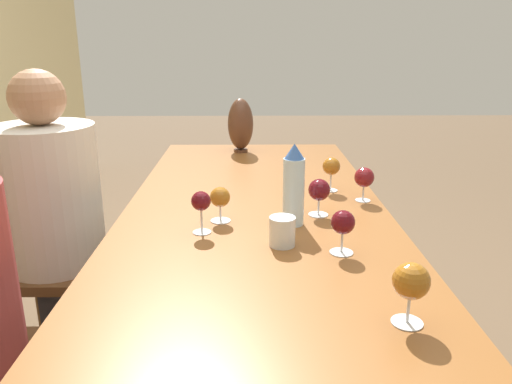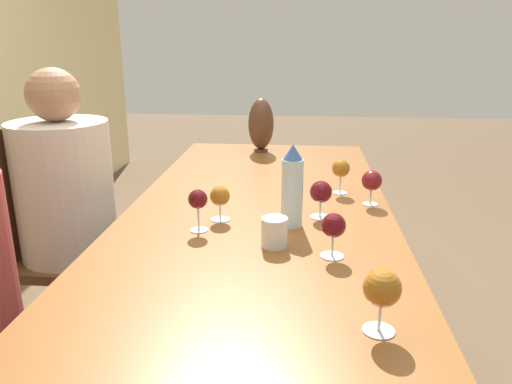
{
  "view_description": "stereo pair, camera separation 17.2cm",
  "coord_description": "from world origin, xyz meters",
  "px_view_note": "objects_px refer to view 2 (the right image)",
  "views": [
    {
      "loc": [
        -1.77,
        0.02,
        1.34
      ],
      "look_at": [
        -0.13,
        0.0,
        0.83
      ],
      "focal_mm": 35.0,
      "sensor_mm": 36.0,
      "label": 1
    },
    {
      "loc": [
        -1.76,
        -0.15,
        1.34
      ],
      "look_at": [
        -0.13,
        0.0,
        0.83
      ],
      "focal_mm": 35.0,
      "sensor_mm": 36.0,
      "label": 2
    }
  ],
  "objects_px": {
    "person_far": "(71,211)",
    "water_bottle": "(292,187)",
    "wine_glass_5": "(333,227)",
    "vase": "(261,124)",
    "wine_glass_1": "(341,169)",
    "wine_glass_2": "(198,201)",
    "chair_far": "(53,238)",
    "wine_glass_0": "(372,181)",
    "water_tumbler": "(274,232)",
    "wine_glass_3": "(220,197)",
    "wine_glass_4": "(321,193)",
    "wine_glass_6": "(382,289)"
  },
  "relations": [
    {
      "from": "water_bottle",
      "to": "vase",
      "type": "bearing_deg",
      "value": 9.92
    },
    {
      "from": "wine_glass_5",
      "to": "vase",
      "type": "bearing_deg",
      "value": 13.28
    },
    {
      "from": "vase",
      "to": "person_far",
      "type": "bearing_deg",
      "value": 139.27
    },
    {
      "from": "vase",
      "to": "wine_glass_2",
      "type": "xyz_separation_m",
      "value": [
        -1.19,
        0.11,
        -0.05
      ]
    },
    {
      "from": "water_bottle",
      "to": "water_tumbler",
      "type": "distance_m",
      "value": 0.21
    },
    {
      "from": "wine_glass_6",
      "to": "person_far",
      "type": "relative_size",
      "value": 0.12
    },
    {
      "from": "wine_glass_0",
      "to": "chair_far",
      "type": "distance_m",
      "value": 1.34
    },
    {
      "from": "wine_glass_1",
      "to": "water_tumbler",
      "type": "bearing_deg",
      "value": 157.21
    },
    {
      "from": "wine_glass_1",
      "to": "wine_glass_6",
      "type": "distance_m",
      "value": 1.0
    },
    {
      "from": "water_tumbler",
      "to": "wine_glass_2",
      "type": "distance_m",
      "value": 0.28
    },
    {
      "from": "wine_glass_3",
      "to": "wine_glass_4",
      "type": "height_order",
      "value": "wine_glass_4"
    },
    {
      "from": "person_far",
      "to": "chair_far",
      "type": "bearing_deg",
      "value": 90.0
    },
    {
      "from": "wine_glass_1",
      "to": "wine_glass_3",
      "type": "relative_size",
      "value": 1.15
    },
    {
      "from": "water_bottle",
      "to": "wine_glass_1",
      "type": "xyz_separation_m",
      "value": [
        0.38,
        -0.19,
        -0.03
      ]
    },
    {
      "from": "vase",
      "to": "wine_glass_2",
      "type": "distance_m",
      "value": 1.2
    },
    {
      "from": "wine_glass_5",
      "to": "person_far",
      "type": "distance_m",
      "value": 1.18
    },
    {
      "from": "wine_glass_3",
      "to": "person_far",
      "type": "height_order",
      "value": "person_far"
    },
    {
      "from": "wine_glass_0",
      "to": "wine_glass_4",
      "type": "distance_m",
      "value": 0.25
    },
    {
      "from": "wine_glass_4",
      "to": "chair_far",
      "type": "bearing_deg",
      "value": 80.25
    },
    {
      "from": "water_bottle",
      "to": "wine_glass_4",
      "type": "height_order",
      "value": "water_bottle"
    },
    {
      "from": "water_bottle",
      "to": "chair_far",
      "type": "relative_size",
      "value": 0.28
    },
    {
      "from": "vase",
      "to": "wine_glass_1",
      "type": "height_order",
      "value": "vase"
    },
    {
      "from": "wine_glass_3",
      "to": "wine_glass_6",
      "type": "distance_m",
      "value": 0.79
    },
    {
      "from": "person_far",
      "to": "water_bottle",
      "type": "bearing_deg",
      "value": -107.05
    },
    {
      "from": "water_tumbler",
      "to": "wine_glass_0",
      "type": "distance_m",
      "value": 0.55
    },
    {
      "from": "water_bottle",
      "to": "wine_glass_2",
      "type": "height_order",
      "value": "water_bottle"
    },
    {
      "from": "wine_glass_0",
      "to": "person_far",
      "type": "relative_size",
      "value": 0.11
    },
    {
      "from": "wine_glass_0",
      "to": "person_far",
      "type": "xyz_separation_m",
      "value": [
        0.03,
        1.21,
        -0.17
      ]
    },
    {
      "from": "wine_glass_1",
      "to": "wine_glass_3",
      "type": "bearing_deg",
      "value": 128.79
    },
    {
      "from": "wine_glass_1",
      "to": "chair_far",
      "type": "relative_size",
      "value": 0.14
    },
    {
      "from": "water_bottle",
      "to": "wine_glass_2",
      "type": "bearing_deg",
      "value": 103.53
    },
    {
      "from": "wine_glass_1",
      "to": "wine_glass_2",
      "type": "height_order",
      "value": "same"
    },
    {
      "from": "wine_glass_3",
      "to": "water_bottle",
      "type": "bearing_deg",
      "value": -97.49
    },
    {
      "from": "wine_glass_0",
      "to": "wine_glass_4",
      "type": "height_order",
      "value": "same"
    },
    {
      "from": "vase",
      "to": "wine_glass_1",
      "type": "bearing_deg",
      "value": -152.4
    },
    {
      "from": "chair_far",
      "to": "water_bottle",
      "type": "bearing_deg",
      "value": -105.53
    },
    {
      "from": "water_bottle",
      "to": "water_tumbler",
      "type": "height_order",
      "value": "water_bottle"
    },
    {
      "from": "water_bottle",
      "to": "person_far",
      "type": "bearing_deg",
      "value": 72.95
    },
    {
      "from": "wine_glass_0",
      "to": "wine_glass_1",
      "type": "distance_m",
      "value": 0.17
    },
    {
      "from": "wine_glass_0",
      "to": "chair_far",
      "type": "height_order",
      "value": "chair_far"
    },
    {
      "from": "water_bottle",
      "to": "wine_glass_2",
      "type": "xyz_separation_m",
      "value": [
        -0.07,
        0.3,
        -0.03
      ]
    },
    {
      "from": "wine_glass_3",
      "to": "wine_glass_5",
      "type": "relative_size",
      "value": 0.92
    },
    {
      "from": "water_tumbler",
      "to": "wine_glass_6",
      "type": "bearing_deg",
      "value": -150.05
    },
    {
      "from": "wine_glass_1",
      "to": "wine_glass_4",
      "type": "xyz_separation_m",
      "value": [
        -0.29,
        0.09,
        -0.01
      ]
    },
    {
      "from": "vase",
      "to": "wine_glass_5",
      "type": "distance_m",
      "value": 1.4
    },
    {
      "from": "water_bottle",
      "to": "wine_glass_4",
      "type": "relative_size",
      "value": 2.1
    },
    {
      "from": "vase",
      "to": "wine_glass_4",
      "type": "xyz_separation_m",
      "value": [
        -1.03,
        -0.3,
        -0.06
      ]
    },
    {
      "from": "wine_glass_4",
      "to": "water_tumbler",
      "type": "bearing_deg",
      "value": 151.31
    },
    {
      "from": "wine_glass_1",
      "to": "person_far",
      "type": "distance_m",
      "value": 1.12
    },
    {
      "from": "water_bottle",
      "to": "chair_far",
      "type": "bearing_deg",
      "value": 74.47
    }
  ]
}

